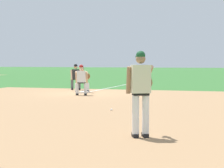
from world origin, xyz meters
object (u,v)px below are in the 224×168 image
object	(u,v)px
first_baseman	(83,78)
baseball	(111,110)
umpire	(76,76)
baserunner	(81,79)
pitcher	(141,88)
first_base_bag	(84,92)

from	to	relation	value
first_baseman	baseball	bearing A→B (deg)	-153.02
umpire	baserunner	bearing A→B (deg)	-154.54
pitcher	baserunner	xyz separation A→B (m)	(10.26, 5.27, -0.27)
first_base_bag	baserunner	size ratio (longest dim) A/B	0.26
first_base_bag	first_baseman	world-z (taller)	first_baseman
pitcher	umpire	distance (m)	15.40
baseball	first_base_bag	bearing A→B (deg)	27.12
baseball	umpire	bearing A→B (deg)	27.96
first_base_bag	umpire	world-z (taller)	umpire
first_base_bag	first_baseman	distance (m)	0.98
baseball	umpire	xyz separation A→B (m)	(9.21, 4.89, 0.76)
baseball	first_baseman	size ratio (longest dim) A/B	0.06
first_base_bag	baserunner	bearing A→B (deg)	-164.51
first_base_bag	first_baseman	size ratio (longest dim) A/B	0.28
baseball	pitcher	size ratio (longest dim) A/B	0.04
baserunner	umpire	bearing A→B (deg)	25.46
first_baseman	baserunner	size ratio (longest dim) A/B	0.92
baseball	first_baseman	distance (m)	8.57
umpire	first_baseman	bearing A→B (deg)	-147.61
baserunner	first_baseman	bearing A→B (deg)	18.90
first_base_bag	baseball	size ratio (longest dim) A/B	5.14
first_base_bag	umpire	bearing A→B (deg)	30.51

